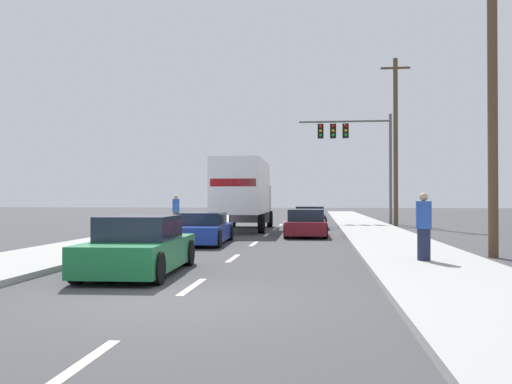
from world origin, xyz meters
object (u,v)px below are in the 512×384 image
object	(u,v)px
car_black	(310,218)
pedestrian_near_corner	(424,227)
box_truck	(244,191)
pedestrian_mid_block	(176,211)
utility_pole_near	(493,92)
car_blue	(202,230)
car_maroon	(306,224)
car_green	(139,247)
traffic_signal_mast	(349,140)
utility_pole_mid	(396,140)

from	to	relation	value
car_black	pedestrian_near_corner	bearing A→B (deg)	-79.96
box_truck	pedestrian_mid_block	distance (m)	4.01
utility_pole_near	car_blue	bearing A→B (deg)	157.76
car_blue	car_maroon	bearing A→B (deg)	49.42
car_green	car_maroon	bearing A→B (deg)	74.58
box_truck	traffic_signal_mast	distance (m)	11.22
box_truck	pedestrian_near_corner	world-z (taller)	box_truck
traffic_signal_mast	utility_pole_near	world-z (taller)	utility_pole_near
car_maroon	pedestrian_mid_block	world-z (taller)	pedestrian_mid_block
car_black	car_maroon	size ratio (longest dim) A/B	1.02
car_black	utility_pole_mid	xyz separation A→B (m)	(5.29, 3.28, 4.81)
car_green	pedestrian_mid_block	size ratio (longest dim) A/B	2.43
car_black	pedestrian_mid_block	xyz separation A→B (m)	(-7.25, -2.35, 0.46)
utility_pole_near	box_truck	bearing A→B (deg)	125.52
traffic_signal_mast	utility_pole_near	size ratio (longest dim) A/B	0.81
car_black	utility_pole_mid	world-z (taller)	utility_pole_mid
car_black	pedestrian_near_corner	size ratio (longest dim) A/B	2.51
box_truck	pedestrian_mid_block	xyz separation A→B (m)	(-3.83, 0.52, -1.07)
box_truck	car_black	xyz separation A→B (m)	(3.42, 2.87, -1.53)
car_green	car_black	size ratio (longest dim) A/B	1.00
box_truck	utility_pole_near	distance (m)	15.47
car_blue	car_maroon	distance (m)	5.77
box_truck	car_green	size ratio (longest dim) A/B	2.11
traffic_signal_mast	car_blue	bearing A→B (deg)	-110.20
traffic_signal_mast	utility_pole_mid	xyz separation A→B (m)	(2.71, -2.62, -0.30)
car_maroon	pedestrian_near_corner	distance (m)	10.84
car_green	car_black	xyz separation A→B (m)	(3.52, 19.61, -0.03)
box_truck	pedestrian_near_corner	bearing A→B (deg)	-65.94
box_truck	car_blue	size ratio (longest dim) A/B	1.95
box_truck	car_maroon	world-z (taller)	box_truck
pedestrian_mid_block	box_truck	bearing A→B (deg)	-7.74
utility_pole_mid	car_black	bearing A→B (deg)	-148.18
car_black	utility_pole_mid	size ratio (longest dim) A/B	0.41
traffic_signal_mast	pedestrian_near_corner	bearing A→B (deg)	-88.73
car_green	pedestrian_near_corner	distance (m)	6.96
utility_pole_mid	pedestrian_near_corner	distance (m)	21.32
pedestrian_mid_block	car_blue	bearing A→B (deg)	-69.44
car_blue	pedestrian_near_corner	distance (m)	9.15
utility_pole_near	pedestrian_near_corner	world-z (taller)	utility_pole_near
car_black	traffic_signal_mast	xyz separation A→B (m)	(2.58, 5.90, 5.12)
car_maroon	car_blue	bearing A→B (deg)	-130.58
car_blue	car_green	xyz separation A→B (m)	(0.31, -8.12, 0.06)
utility_pole_mid	pedestrian_near_corner	xyz separation A→B (m)	(-2.19, -20.75, -4.39)
traffic_signal_mast	pedestrian_near_corner	xyz separation A→B (m)	(0.52, -23.37, -4.69)
utility_pole_mid	utility_pole_near	bearing A→B (deg)	-89.56
pedestrian_near_corner	car_black	bearing A→B (deg)	100.04
box_truck	car_green	xyz separation A→B (m)	(-0.09, -16.74, -1.50)
traffic_signal_mast	utility_pole_mid	bearing A→B (deg)	-44.01
car_black	box_truck	bearing A→B (deg)	-140.02
car_blue	car_maroon	size ratio (longest dim) A/B	1.11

